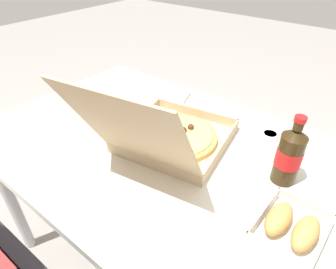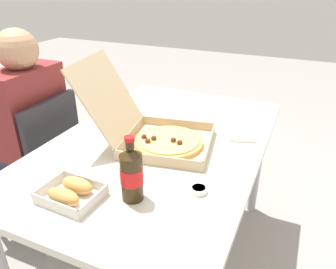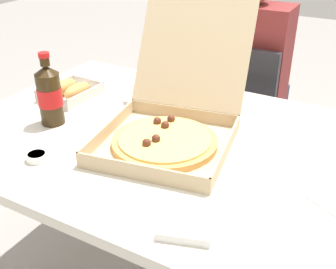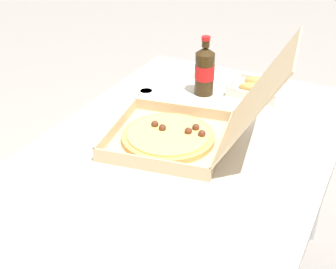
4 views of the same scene
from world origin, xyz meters
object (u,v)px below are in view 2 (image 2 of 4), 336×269
(pizza_box_open, at_px, (157,133))
(paper_menu, at_px, (198,109))
(cola_bottle, at_px, (132,174))
(dipping_sauce_cup, at_px, (199,189))
(bread_side_box, at_px, (71,192))
(napkin_pile, at_px, (241,135))
(chair, at_px, (40,160))
(diner_person, at_px, (24,122))

(pizza_box_open, relative_size, paper_menu, 2.77)
(pizza_box_open, xyz_separation_m, cola_bottle, (-0.37, -0.09, 0.04))
(dipping_sauce_cup, bearing_deg, paper_menu, 19.15)
(bread_side_box, relative_size, cola_bottle, 0.87)
(napkin_pile, relative_size, dipping_sauce_cup, 1.96)
(chair, distance_m, diner_person, 0.21)
(cola_bottle, height_order, paper_menu, cola_bottle)
(diner_person, distance_m, dipping_sauce_cup, 1.03)
(chair, bearing_deg, cola_bottle, -113.66)
(napkin_pile, bearing_deg, cola_bottle, 158.62)
(cola_bottle, height_order, dipping_sauce_cup, cola_bottle)
(chair, distance_m, napkin_pile, 1.05)
(diner_person, xyz_separation_m, bread_side_box, (-0.42, -0.64, 0.05))
(chair, distance_m, pizza_box_open, 0.73)
(chair, distance_m, cola_bottle, 0.90)
(chair, bearing_deg, paper_menu, -55.84)
(pizza_box_open, relative_size, dipping_sauce_cup, 10.37)
(paper_menu, bearing_deg, pizza_box_open, -156.05)
(bread_side_box, bearing_deg, chair, 54.36)
(dipping_sauce_cup, bearing_deg, cola_bottle, 121.74)
(paper_menu, bearing_deg, bread_side_box, -159.79)
(cola_bottle, bearing_deg, paper_menu, 4.03)
(bread_side_box, bearing_deg, dipping_sauce_cup, -61.40)
(pizza_box_open, bearing_deg, bread_side_box, 168.57)
(paper_menu, bearing_deg, dipping_sauce_cup, -132.89)
(paper_menu, relative_size, dipping_sauce_cup, 3.75)
(bread_side_box, height_order, napkin_pile, bread_side_box)
(chair, distance_m, dipping_sauce_cup, 1.01)
(dipping_sauce_cup, bearing_deg, bread_side_box, 118.60)
(diner_person, relative_size, dipping_sauce_cup, 20.54)
(pizza_box_open, bearing_deg, chair, 92.58)
(paper_menu, distance_m, napkin_pile, 0.37)
(cola_bottle, distance_m, paper_menu, 0.82)
(bread_side_box, xyz_separation_m, cola_bottle, (0.08, -0.18, 0.07))
(chair, height_order, diner_person, diner_person)
(bread_side_box, relative_size, dipping_sauce_cup, 3.50)
(bread_side_box, distance_m, dipping_sauce_cup, 0.42)
(paper_menu, xyz_separation_m, dipping_sauce_cup, (-0.70, -0.24, 0.01))
(chair, bearing_deg, diner_person, 90.88)
(pizza_box_open, distance_m, dipping_sauce_cup, 0.37)
(cola_bottle, bearing_deg, diner_person, 67.89)
(napkin_pile, distance_m, dipping_sauce_cup, 0.46)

